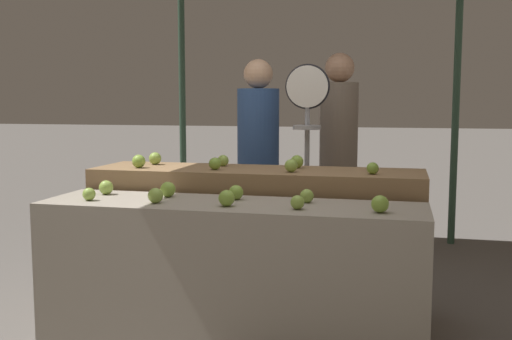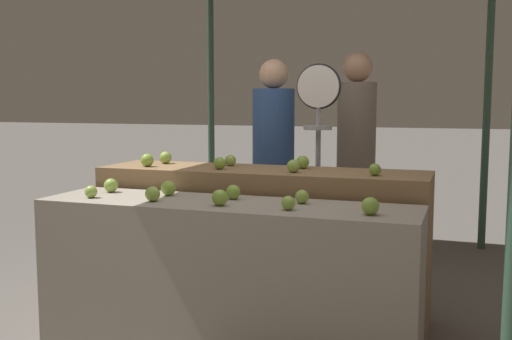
{
  "view_description": "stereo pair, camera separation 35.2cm",
  "coord_description": "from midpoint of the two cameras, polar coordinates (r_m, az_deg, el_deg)",
  "views": [
    {
      "loc": [
        0.9,
        -3.11,
        1.41
      ],
      "look_at": [
        0.07,
        0.3,
        1.0
      ],
      "focal_mm": 42.0,
      "sensor_mm": 36.0,
      "label": 1
    },
    {
      "loc": [
        1.23,
        -3.01,
        1.41
      ],
      "look_at": [
        0.07,
        0.3,
        1.0
      ],
      "focal_mm": 42.0,
      "sensor_mm": 36.0,
      "label": 2
    }
  ],
  "objects": [
    {
      "name": "apple_front_4",
      "position": [
        3.01,
        8.47,
        -3.25
      ],
      "size": [
        0.09,
        0.09,
        0.09
      ],
      "primitive_type": "sphere",
      "color": "#84AD3D",
      "rests_on": "display_counter_front"
    },
    {
      "name": "apple_back_2",
      "position": [
        3.65,
        0.62,
        0.4
      ],
      "size": [
        0.08,
        0.08,
        0.08
      ],
      "primitive_type": "sphere",
      "color": "#8EB247",
      "rests_on": "display_counter_back"
    },
    {
      "name": "apple_front_5",
      "position": [
        3.71,
        -16.75,
        -1.62
      ],
      "size": [
        0.08,
        0.08,
        0.08
      ],
      "primitive_type": "sphere",
      "color": "#8EB247",
      "rests_on": "display_counter_front"
    },
    {
      "name": "apple_back_4",
      "position": [
        4.18,
        -11.98,
        1.07
      ],
      "size": [
        0.08,
        0.08,
        0.08
      ],
      "primitive_type": "sphere",
      "color": "#8EB247",
      "rests_on": "display_counter_back"
    },
    {
      "name": "apple_back_3",
      "position": [
        3.58,
        8.32,
        0.14
      ],
      "size": [
        0.07,
        0.07,
        0.07
      ],
      "primitive_type": "sphere",
      "color": "#7AA338",
      "rests_on": "display_counter_back"
    },
    {
      "name": "apple_back_1",
      "position": [
        3.8,
        -6.59,
        0.59
      ],
      "size": [
        0.08,
        0.08,
        0.08
      ],
      "primitive_type": "sphere",
      "color": "#7AA338",
      "rests_on": "display_counter_back"
    },
    {
      "name": "apple_back_5",
      "position": [
        4.01,
        -5.68,
        0.88
      ],
      "size": [
        0.08,
        0.08,
        0.08
      ],
      "primitive_type": "sphere",
      "color": "#8EB247",
      "rests_on": "display_counter_back"
    },
    {
      "name": "apple_front_2",
      "position": [
        3.18,
        -6.0,
        -2.71
      ],
      "size": [
        0.09,
        0.09,
        0.09
      ],
      "primitive_type": "sphere",
      "color": "#84AD3D",
      "rests_on": "display_counter_front"
    },
    {
      "name": "person_vendor_at_scale",
      "position": [
        4.7,
        -1.93,
        1.74
      ],
      "size": [
        0.44,
        0.44,
        1.73
      ],
      "rotation": [
        0.0,
        0.0,
        2.66
      ],
      "color": "#2D2D38",
      "rests_on": "ground_plane"
    },
    {
      "name": "apple_back_6",
      "position": [
        3.88,
        1.34,
        0.79
      ],
      "size": [
        0.08,
        0.08,
        0.08
      ],
      "primitive_type": "sphere",
      "color": "#84AD3D",
      "rests_on": "display_counter_back"
    },
    {
      "name": "produce_scale",
      "position": [
        4.26,
        2.53,
        4.23
      ],
      "size": [
        0.32,
        0.2,
        1.67
      ],
      "color": "#99999E",
      "rests_on": "ground_plane"
    },
    {
      "name": "display_counter_back",
      "position": [
        3.92,
        -2.57,
        -7.02
      ],
      "size": [
        2.12,
        0.55,
        0.97
      ],
      "primitive_type": "cube",
      "color": "olive",
      "rests_on": "ground_plane"
    },
    {
      "name": "apple_front_1",
      "position": [
        3.33,
        -12.57,
        -2.42
      ],
      "size": [
        0.08,
        0.08,
        0.08
      ],
      "primitive_type": "sphere",
      "color": "#8EB247",
      "rests_on": "display_counter_front"
    },
    {
      "name": "apple_front_0",
      "position": [
        3.52,
        -18.42,
        -2.22
      ],
      "size": [
        0.07,
        0.07,
        0.07
      ],
      "primitive_type": "sphere",
      "color": "#8EB247",
      "rests_on": "display_counter_front"
    },
    {
      "name": "apple_front_3",
      "position": [
        3.07,
        0.7,
        -3.13
      ],
      "size": [
        0.07,
        0.07,
        0.07
      ],
      "primitive_type": "sphere",
      "color": "#8EB247",
      "rests_on": "display_counter_front"
    },
    {
      "name": "apple_front_6",
      "position": [
        3.53,
        -11.24,
        -1.84
      ],
      "size": [
        0.09,
        0.09,
        0.09
      ],
      "primitive_type": "sphere",
      "color": "#84AD3D",
      "rests_on": "display_counter_front"
    },
    {
      "name": "apple_back_0",
      "position": [
        4.0,
        -13.6,
        0.8
      ],
      "size": [
        0.09,
        0.09,
        0.09
      ],
      "primitive_type": "sphere",
      "color": "#84AD3D",
      "rests_on": "display_counter_back"
    },
    {
      "name": "apple_front_7",
      "position": [
        3.38,
        -4.88,
        -2.16
      ],
      "size": [
        0.08,
        0.08,
        0.08
      ],
      "primitive_type": "sphere",
      "color": "#84AD3D",
      "rests_on": "display_counter_front"
    },
    {
      "name": "display_counter_front",
      "position": [
        3.38,
        -5.44,
        -10.31
      ],
      "size": [
        2.12,
        0.55,
        0.85
      ],
      "primitive_type": "cube",
      "color": "gray",
      "rests_on": "ground_plane"
    },
    {
      "name": "apple_front_8",
      "position": [
        3.27,
        1.8,
        -2.51
      ],
      "size": [
        0.08,
        0.08,
        0.08
      ],
      "primitive_type": "sphere",
      "color": "#8EB247",
      "rests_on": "display_counter_front"
    },
    {
      "name": "person_customer_left",
      "position": [
        4.87,
        5.83,
        2.45
      ],
      "size": [
        0.4,
        0.4,
        1.79
      ],
      "rotation": [
        0.0,
        0.0,
        3.54
      ],
      "color": "#2D2D38",
      "rests_on": "ground_plane"
    }
  ]
}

